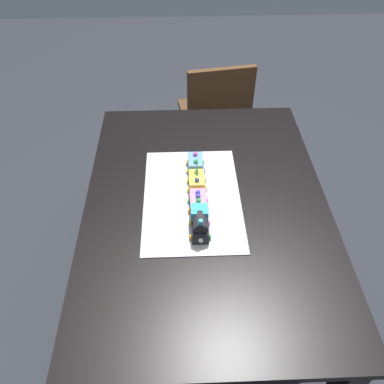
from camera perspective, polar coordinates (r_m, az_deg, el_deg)
The scene contains 9 objects.
ground_plane at distance 2.19m, azimuth 1.62°, elevation -15.12°, with size 8.00×8.00×0.00m, color #2D3038.
dining_table at distance 1.68m, azimuth 2.05°, elevation -4.21°, with size 1.40×1.00×0.74m.
chair at distance 2.57m, azimuth 3.37°, elevation 11.09°, with size 0.46×0.46×0.86m.
cake_board at distance 1.62m, azimuth 0.00°, elevation -0.80°, with size 0.60×0.40×0.00m, color silver.
cake_locomotive at distance 1.46m, azimuth 1.16°, elevation -4.61°, with size 0.14×0.08×0.12m.
cake_car_hopper_bubblegum at distance 1.56m, azimuth 0.90°, elevation -1.43°, with size 0.10×0.08×0.07m.
cake_car_gondola_lemon at distance 1.64m, azimuth 0.70°, elevation 1.52°, with size 0.10×0.08×0.07m.
cake_car_caboose_sky_blue at distance 1.73m, azimuth 0.52°, elevation 4.20°, with size 0.10×0.08×0.07m.
birthday_candle at distance 1.59m, azimuth 0.73°, elevation 3.28°, with size 0.01×0.01×0.06m.
Camera 1 is at (-1.10, 0.10, 1.90)m, focal length 36.33 mm.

